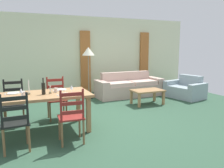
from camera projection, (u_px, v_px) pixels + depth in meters
The scene contains 28 objects.
ground_plane at pixel (99, 122), 5.04m from camera, with size 9.60×9.60×0.02m, color #2D4E39.
wall_far at pixel (66, 56), 7.81m from camera, with size 9.60×0.16×2.70m, color beige.
curtain_panel_left at pixel (85, 63), 7.98m from camera, with size 0.35×0.08×2.20m, color #B06730.
curtain_panel_right at pixel (144, 61), 8.91m from camera, with size 0.35×0.08×2.20m, color #B06730.
dining_table at pixel (40, 99), 4.31m from camera, with size 1.90×0.96×0.75m.
dining_chair_near_left at pixel (15, 122), 3.51m from camera, with size 0.44×0.42×0.96m.
dining_chair_near_right at pixel (71, 116), 3.81m from camera, with size 0.44×0.42×0.96m.
dining_chair_far_left at pixel (14, 102), 4.81m from camera, with size 0.43×0.41×0.96m.
dining_chair_far_right at pixel (56, 98), 5.19m from camera, with size 0.42×0.40×0.96m.
dinner_plate_near_left at pixel (14, 98), 3.89m from camera, with size 0.24×0.24×0.02m, color white.
fork_near_left at pixel (4, 100), 3.83m from camera, with size 0.02×0.17×0.01m, color silver.
dinner_plate_near_right at pixel (66, 94), 4.24m from camera, with size 0.24×0.24×0.02m, color white.
fork_near_right at pixel (58, 95), 4.18m from camera, with size 0.02×0.17×0.01m, color silver.
dinner_plate_far_left at pixel (14, 93), 4.35m from camera, with size 0.24×0.24×0.02m, color white.
fork_far_left at pixel (5, 94), 4.29m from camera, with size 0.02×0.17×0.01m, color silver.
dinner_plate_far_right at pixel (61, 90), 4.70m from camera, with size 0.24×0.24×0.02m, color white.
fork_far_right at pixel (53, 91), 4.64m from camera, with size 0.02×0.17×0.01m, color silver.
wine_bottle at pixel (43, 88), 4.25m from camera, with size 0.07×0.07×0.32m.
wine_glass_near_left at pixel (21, 91), 4.04m from camera, with size 0.06×0.06×0.16m.
wine_glass_near_right at pixel (72, 87), 4.38m from camera, with size 0.06×0.06×0.16m.
coffee_cup_primary at pixel (56, 90), 4.46m from camera, with size 0.07×0.07×0.09m, color beige.
coffee_cup_secondary at pixel (23, 94), 4.11m from camera, with size 0.07×0.07×0.09m, color beige.
candle_tall at pixel (29, 90), 4.23m from camera, with size 0.05×0.05×0.28m.
candle_short at pixel (50, 91), 4.33m from camera, with size 0.05×0.05×0.17m.
couch at pixel (129, 87), 7.64m from camera, with size 2.30×0.87×0.80m.
coffee_table at pixel (147, 92), 6.52m from camera, with size 0.90×0.56×0.42m.
armchair_upholstered at pixel (186, 90), 7.42m from camera, with size 1.02×1.30×0.72m.
standing_lamp at pixel (88, 54), 7.11m from camera, with size 0.40×0.40×1.64m.
Camera 1 is at (-1.65, -4.56, 1.63)m, focal length 36.23 mm.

